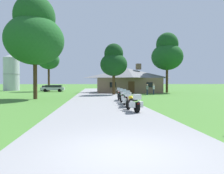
{
  "coord_description": "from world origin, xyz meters",
  "views": [
    {
      "loc": [
        -0.74,
        -5.18,
        1.87
      ],
      "look_at": [
        1.98,
        23.4,
        1.26
      ],
      "focal_mm": 32.12,
      "sensor_mm": 36.0,
      "label": 1
    }
  ],
  "objects_px": {
    "bystander_gray_shirt_beside_signpost": "(147,89)",
    "tree_left_far": "(49,58)",
    "tree_right_of_lodge": "(167,53)",
    "motorcycle_green_second_in_row": "(127,99)",
    "bystander_white_shirt_near_lodge": "(154,89)",
    "tree_left_near": "(35,33)",
    "motorcycle_red_farthest_in_row": "(120,95)",
    "tree_by_lodge_front": "(114,61)",
    "motorcycle_white_third_in_row": "(124,97)",
    "parked_silver_suv_far_left": "(53,88)",
    "parked_silver_sedan_far_left": "(46,88)",
    "metal_silo_distant": "(11,72)",
    "motorcycle_yellow_nearest_to_camera": "(134,103)"
  },
  "relations": [
    {
      "from": "bystander_white_shirt_near_lodge",
      "to": "parked_silver_suv_far_left",
      "type": "relative_size",
      "value": 0.36
    },
    {
      "from": "bystander_gray_shirt_beside_signpost",
      "to": "tree_left_far",
      "type": "xyz_separation_m",
      "value": [
        -17.75,
        14.65,
        6.31
      ]
    },
    {
      "from": "motorcycle_green_second_in_row",
      "to": "motorcycle_white_third_in_row",
      "type": "distance_m",
      "value": 2.18
    },
    {
      "from": "bystander_white_shirt_near_lodge",
      "to": "tree_left_far",
      "type": "relative_size",
      "value": 0.16
    },
    {
      "from": "tree_by_lodge_front",
      "to": "motorcycle_green_second_in_row",
      "type": "bearing_deg",
      "value": -92.21
    },
    {
      "from": "motorcycle_green_second_in_row",
      "to": "parked_silver_sedan_far_left",
      "type": "distance_m",
      "value": 36.69
    },
    {
      "from": "bystander_gray_shirt_beside_signpost",
      "to": "tree_left_near",
      "type": "height_order",
      "value": "tree_left_near"
    },
    {
      "from": "tree_left_near",
      "to": "tree_left_far",
      "type": "height_order",
      "value": "tree_left_near"
    },
    {
      "from": "bystander_gray_shirt_beside_signpost",
      "to": "tree_right_of_lodge",
      "type": "bearing_deg",
      "value": 134.81
    },
    {
      "from": "bystander_white_shirt_near_lodge",
      "to": "tree_right_of_lodge",
      "type": "xyz_separation_m",
      "value": [
        4.45,
        6.09,
        6.5
      ]
    },
    {
      "from": "motorcycle_yellow_nearest_to_camera",
      "to": "parked_silver_sedan_far_left",
      "type": "height_order",
      "value": "motorcycle_yellow_nearest_to_camera"
    },
    {
      "from": "bystander_gray_shirt_beside_signpost",
      "to": "motorcycle_green_second_in_row",
      "type": "bearing_deg",
      "value": -26.56
    },
    {
      "from": "motorcycle_green_second_in_row",
      "to": "tree_by_lodge_front",
      "type": "xyz_separation_m",
      "value": [
        0.6,
        15.39,
        4.52
      ]
    },
    {
      "from": "motorcycle_white_third_in_row",
      "to": "tree_right_of_lodge",
      "type": "distance_m",
      "value": 23.42
    },
    {
      "from": "motorcycle_white_third_in_row",
      "to": "tree_left_near",
      "type": "bearing_deg",
      "value": 136.42
    },
    {
      "from": "motorcycle_yellow_nearest_to_camera",
      "to": "motorcycle_red_farthest_in_row",
      "type": "relative_size",
      "value": 0.99
    },
    {
      "from": "bystander_gray_shirt_beside_signpost",
      "to": "tree_by_lodge_front",
      "type": "height_order",
      "value": "tree_by_lodge_front"
    },
    {
      "from": "parked_silver_sedan_far_left",
      "to": "bystander_white_shirt_near_lodge",
      "type": "bearing_deg",
      "value": -40.53
    },
    {
      "from": "bystander_white_shirt_near_lodge",
      "to": "tree_by_lodge_front",
      "type": "bearing_deg",
      "value": -89.04
    },
    {
      "from": "metal_silo_distant",
      "to": "parked_silver_sedan_far_left",
      "type": "xyz_separation_m",
      "value": [
        8.09,
        -0.23,
        -3.69
      ]
    },
    {
      "from": "bystander_white_shirt_near_lodge",
      "to": "tree_right_of_lodge",
      "type": "distance_m",
      "value": 9.95
    },
    {
      "from": "metal_silo_distant",
      "to": "bystander_gray_shirt_beside_signpost",
      "type": "bearing_deg",
      "value": -35.52
    },
    {
      "from": "bystander_white_shirt_near_lodge",
      "to": "tree_left_far",
      "type": "distance_m",
      "value": 24.35
    },
    {
      "from": "tree_right_of_lodge",
      "to": "motorcycle_yellow_nearest_to_camera",
      "type": "bearing_deg",
      "value": -115.09
    },
    {
      "from": "parked_silver_sedan_far_left",
      "to": "motorcycle_red_farthest_in_row",
      "type": "bearing_deg",
      "value": -62.87
    },
    {
      "from": "tree_left_far",
      "to": "tree_by_lodge_front",
      "type": "bearing_deg",
      "value": -47.69
    },
    {
      "from": "motorcycle_yellow_nearest_to_camera",
      "to": "tree_left_far",
      "type": "relative_size",
      "value": 0.2
    },
    {
      "from": "motorcycle_red_farthest_in_row",
      "to": "tree_left_near",
      "type": "relative_size",
      "value": 0.18
    },
    {
      "from": "bystander_gray_shirt_beside_signpost",
      "to": "tree_by_lodge_front",
      "type": "relative_size",
      "value": 0.21
    },
    {
      "from": "motorcycle_green_second_in_row",
      "to": "motorcycle_white_third_in_row",
      "type": "relative_size",
      "value": 1.0
    },
    {
      "from": "tree_left_far",
      "to": "parked_silver_suv_far_left",
      "type": "bearing_deg",
      "value": -55.08
    },
    {
      "from": "motorcycle_yellow_nearest_to_camera",
      "to": "tree_left_far",
      "type": "xyz_separation_m",
      "value": [
        -12.08,
        32.08,
        6.63
      ]
    },
    {
      "from": "motorcycle_red_farthest_in_row",
      "to": "metal_silo_distant",
      "type": "bearing_deg",
      "value": 123.46
    },
    {
      "from": "tree_left_near",
      "to": "metal_silo_distant",
      "type": "height_order",
      "value": "tree_left_near"
    },
    {
      "from": "motorcycle_green_second_in_row",
      "to": "tree_left_near",
      "type": "height_order",
      "value": "tree_left_near"
    },
    {
      "from": "tree_by_lodge_front",
      "to": "parked_silver_suv_far_left",
      "type": "relative_size",
      "value": 1.69
    },
    {
      "from": "motorcycle_red_farthest_in_row",
      "to": "bystander_white_shirt_near_lodge",
      "type": "relative_size",
      "value": 1.24
    },
    {
      "from": "tree_left_near",
      "to": "motorcycle_green_second_in_row",
      "type": "bearing_deg",
      "value": -43.1
    },
    {
      "from": "metal_silo_distant",
      "to": "parked_silver_suv_far_left",
      "type": "height_order",
      "value": "metal_silo_distant"
    },
    {
      "from": "tree_left_near",
      "to": "parked_silver_suv_far_left",
      "type": "height_order",
      "value": "tree_left_near"
    },
    {
      "from": "bystander_gray_shirt_beside_signpost",
      "to": "tree_left_near",
      "type": "bearing_deg",
      "value": -73.17
    },
    {
      "from": "motorcycle_red_farthest_in_row",
      "to": "tree_right_of_lodge",
      "type": "relative_size",
      "value": 0.18
    },
    {
      "from": "parked_silver_suv_far_left",
      "to": "motorcycle_yellow_nearest_to_camera",
      "type": "bearing_deg",
      "value": -161.67
    },
    {
      "from": "motorcycle_red_farthest_in_row",
      "to": "bystander_white_shirt_near_lodge",
      "type": "bearing_deg",
      "value": 53.71
    },
    {
      "from": "tree_right_of_lodge",
      "to": "motorcycle_green_second_in_row",
      "type": "bearing_deg",
      "value": -117.77
    },
    {
      "from": "parked_silver_suv_far_left",
      "to": "tree_by_lodge_front",
      "type": "bearing_deg",
      "value": -137.98
    },
    {
      "from": "metal_silo_distant",
      "to": "parked_silver_suv_far_left",
      "type": "xyz_separation_m",
      "value": [
        10.98,
        -6.8,
        -3.56
      ]
    },
    {
      "from": "bystander_gray_shirt_beside_signpost",
      "to": "metal_silo_distant",
      "type": "bearing_deg",
      "value": -131.04
    },
    {
      "from": "bystander_white_shirt_near_lodge",
      "to": "tree_left_near",
      "type": "xyz_separation_m",
      "value": [
        -16.09,
        -6.89,
        6.55
      ]
    },
    {
      "from": "tree_by_lodge_front",
      "to": "parked_silver_suv_far_left",
      "type": "distance_m",
      "value": 17.17
    }
  ]
}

